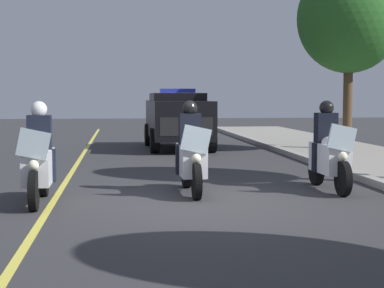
# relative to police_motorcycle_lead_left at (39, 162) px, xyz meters

# --- Properties ---
(ground_plane) EXTENTS (80.00, 80.00, 0.00)m
(ground_plane) POSITION_rel_police_motorcycle_lead_left_xyz_m (0.27, 2.72, -0.70)
(ground_plane) COLOR #333335
(lane_stripe_center) EXTENTS (48.00, 0.12, 0.01)m
(lane_stripe_center) POSITION_rel_police_motorcycle_lead_left_xyz_m (0.27, 0.22, -0.70)
(lane_stripe_center) COLOR #E0D14C
(lane_stripe_center) RESTS_ON ground
(police_motorcycle_lead_left) EXTENTS (2.14, 0.56, 1.72)m
(police_motorcycle_lead_left) POSITION_rel_police_motorcycle_lead_left_xyz_m (0.00, 0.00, 0.00)
(police_motorcycle_lead_left) COLOR black
(police_motorcycle_lead_left) RESTS_ON ground
(police_motorcycle_lead_right) EXTENTS (2.14, 0.56, 1.72)m
(police_motorcycle_lead_right) POSITION_rel_police_motorcycle_lead_left_xyz_m (-0.78, 2.67, 0.00)
(police_motorcycle_lead_right) COLOR black
(police_motorcycle_lead_right) RESTS_ON ground
(police_motorcycle_trailing) EXTENTS (2.14, 0.56, 1.72)m
(police_motorcycle_trailing) POSITION_rel_police_motorcycle_lead_left_xyz_m (-0.87, 5.34, 0.00)
(police_motorcycle_trailing) COLOR black
(police_motorcycle_trailing) RESTS_ON ground
(police_suv) EXTENTS (4.93, 2.14, 2.05)m
(police_suv) POSITION_rel_police_motorcycle_lead_left_xyz_m (-10.59, 3.32, 0.37)
(police_suv) COLOR black
(police_suv) RESTS_ON ground
(tree_far_back) EXTENTS (3.33, 3.33, 5.96)m
(tree_far_back) POSITION_rel_police_motorcycle_lead_left_xyz_m (-8.98, 8.70, 3.58)
(tree_far_back) COLOR #4C3823
(tree_far_back) RESTS_ON sidewalk_strip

